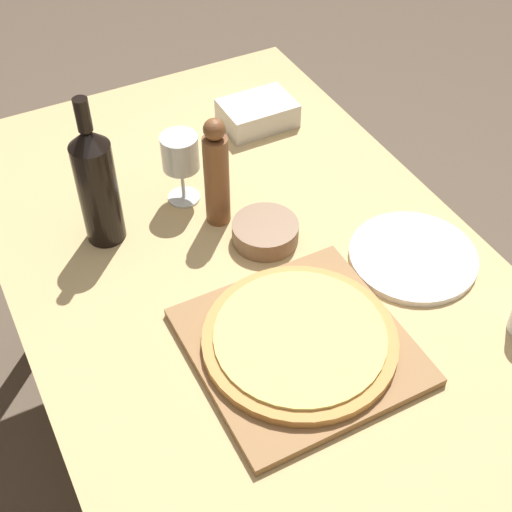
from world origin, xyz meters
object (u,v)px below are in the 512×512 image
small_bowl (265,232)px  pepper_mill (218,174)px  wine_glass (180,155)px  wine_bottle (97,184)px  pizza (300,339)px

small_bowl → pepper_mill: bearing=118.0°
wine_glass → small_bowl: (0.10, -0.20, -0.10)m
pepper_mill → small_bowl: (0.05, -0.10, -0.10)m
wine_bottle → small_bowl: wine_bottle is taller
wine_glass → small_bowl: wine_glass is taller
wine_bottle → wine_glass: 0.19m
pizza → small_bowl: (0.08, 0.27, -0.01)m
pizza → pepper_mill: size_ratio=1.38×
small_bowl → wine_glass: bearing=115.9°
small_bowl → wine_bottle: bearing=150.3°
pepper_mill → wine_glass: 0.10m
pepper_mill → wine_glass: (-0.04, 0.09, -0.00)m
pizza → pepper_mill: bearing=86.3°
wine_glass → small_bowl: size_ratio=1.19×
pizza → wine_glass: wine_glass is taller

